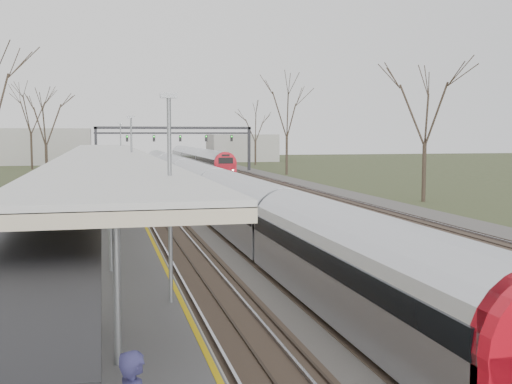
% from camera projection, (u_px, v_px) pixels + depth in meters
% --- Properties ---
extents(track_bed, '(24.00, 160.00, 0.22)m').
position_uv_depth(track_bed, '(212.00, 190.00, 57.18)').
color(track_bed, '#474442').
rests_on(track_bed, ground).
extents(platform, '(3.50, 69.00, 1.00)m').
position_uv_depth(platform, '(107.00, 212.00, 38.03)').
color(platform, '#9E9B93').
rests_on(platform, ground).
extents(canopy, '(4.10, 50.00, 3.11)m').
position_uv_depth(canopy, '(106.00, 156.00, 33.35)').
color(canopy, slate).
rests_on(canopy, platform).
extents(signal_gantry, '(21.00, 0.59, 6.08)m').
position_uv_depth(signal_gantry, '(175.00, 135.00, 85.79)').
color(signal_gantry, black).
rests_on(signal_gantry, ground).
extents(tree_east_far, '(5.00, 5.00, 10.30)m').
position_uv_depth(tree_east_far, '(426.00, 104.00, 47.14)').
color(tree_east_far, '#2D231C').
rests_on(tree_east_far, ground).
extents(train_near, '(2.62, 75.21, 3.05)m').
position_uv_depth(train_near, '(199.00, 184.00, 45.97)').
color(train_near, '#AAADB5').
rests_on(train_near, ground).
extents(train_far, '(2.62, 45.21, 3.05)m').
position_uv_depth(train_far, '(197.00, 158.00, 95.02)').
color(train_far, '#AAADB5').
rests_on(train_far, ground).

